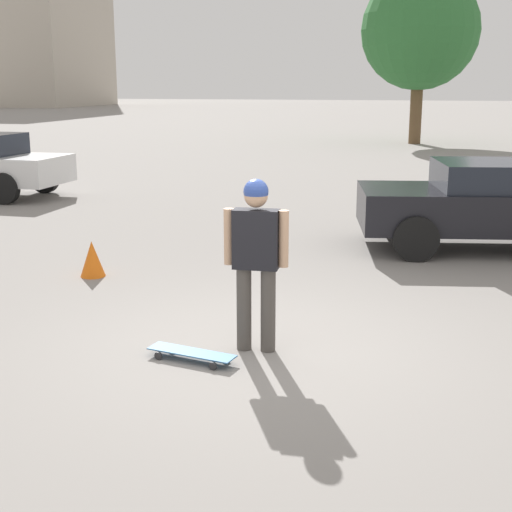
{
  "coord_description": "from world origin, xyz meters",
  "views": [
    {
      "loc": [
        -6.61,
        -1.64,
        2.64
      ],
      "look_at": [
        0.0,
        0.0,
        0.98
      ],
      "focal_mm": 50.0,
      "sensor_mm": 36.0,
      "label": 1
    }
  ],
  "objects_px": {
    "person": "(256,251)",
    "traffic_cone": "(92,259)",
    "skateboard": "(192,353)",
    "car_parked_near": "(488,203)"
  },
  "relations": [
    {
      "from": "person",
      "to": "traffic_cone",
      "type": "height_order",
      "value": "person"
    },
    {
      "from": "skateboard",
      "to": "car_parked_near",
      "type": "bearing_deg",
      "value": -106.95
    },
    {
      "from": "person",
      "to": "traffic_cone",
      "type": "bearing_deg",
      "value": 140.17
    },
    {
      "from": "traffic_cone",
      "to": "skateboard",
      "type": "bearing_deg",
      "value": -138.08
    },
    {
      "from": "person",
      "to": "skateboard",
      "type": "relative_size",
      "value": 1.89
    },
    {
      "from": "person",
      "to": "car_parked_near",
      "type": "xyz_separation_m",
      "value": [
        5.31,
        -2.55,
        -0.27
      ]
    },
    {
      "from": "person",
      "to": "skateboard",
      "type": "distance_m",
      "value": 1.18
    },
    {
      "from": "car_parked_near",
      "to": "person",
      "type": "bearing_deg",
      "value": 54.07
    },
    {
      "from": "person",
      "to": "car_parked_near",
      "type": "relative_size",
      "value": 0.41
    },
    {
      "from": "car_parked_near",
      "to": "traffic_cone",
      "type": "xyz_separation_m",
      "value": [
        -3.1,
        5.45,
        -0.51
      ]
    }
  ]
}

